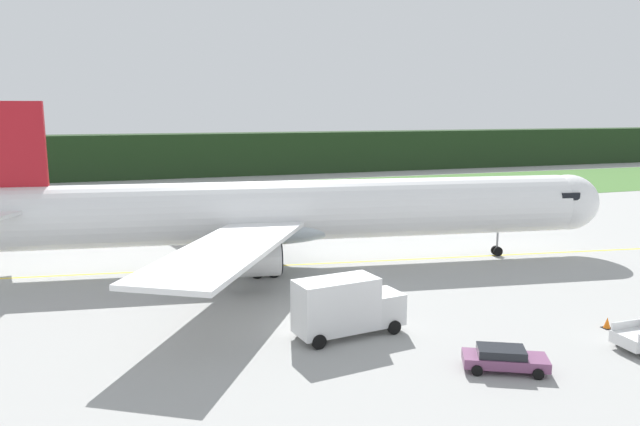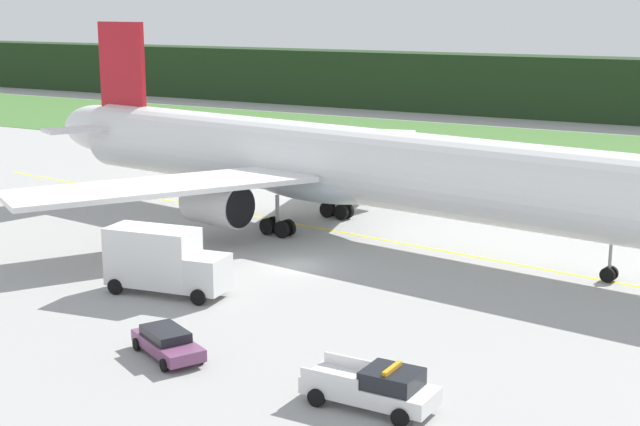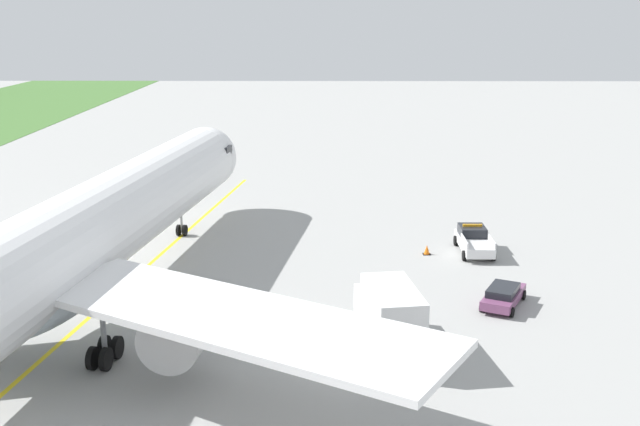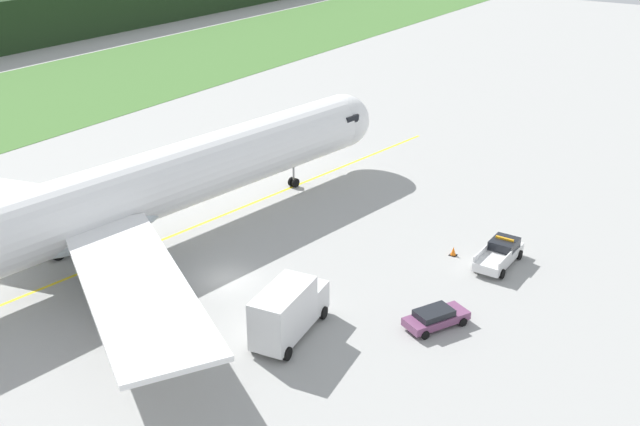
% 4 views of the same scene
% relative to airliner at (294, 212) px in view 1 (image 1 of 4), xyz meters
% --- Properties ---
extents(ground, '(320.00, 320.00, 0.00)m').
position_rel_airliner_xyz_m(ground, '(1.84, -9.35, -4.87)').
color(ground, '#9C9C9A').
extents(grass_verge, '(320.00, 33.36, 0.04)m').
position_rel_airliner_xyz_m(grass_verge, '(1.84, 46.16, -4.85)').
color(grass_verge, '#426E31').
rests_on(grass_verge, ground).
extents(distant_tree_line, '(288.00, 7.68, 8.92)m').
position_rel_airliner_xyz_m(distant_tree_line, '(1.84, 77.03, -0.40)').
color(distant_tree_line, '#1F341A').
rests_on(distant_tree_line, ground).
extents(taxiway_centerline_main, '(80.51, 11.45, 0.01)m').
position_rel_airliner_xyz_m(taxiway_centerline_main, '(0.59, -0.08, -4.86)').
color(taxiway_centerline_main, yellow).
rests_on(taxiway_centerline_main, ground).
extents(airliner, '(60.83, 43.23, 14.70)m').
position_rel_airliner_xyz_m(airliner, '(0.00, 0.00, 0.00)').
color(airliner, white).
rests_on(airliner, ground).
extents(catering_truck, '(7.33, 3.56, 3.91)m').
position_rel_airliner_xyz_m(catering_truck, '(-1.67, -17.73, -2.91)').
color(catering_truck, silver).
rests_on(catering_truck, ground).
extents(staff_car, '(4.82, 3.60, 1.30)m').
position_rel_airliner_xyz_m(staff_car, '(4.73, -25.24, -4.16)').
color(staff_car, '#744066').
rests_on(staff_car, ground).
extents(apron_cone, '(0.58, 0.58, 0.73)m').
position_rel_airliner_xyz_m(apron_cone, '(14.95, -21.87, -4.51)').
color(apron_cone, black).
rests_on(apron_cone, ground).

